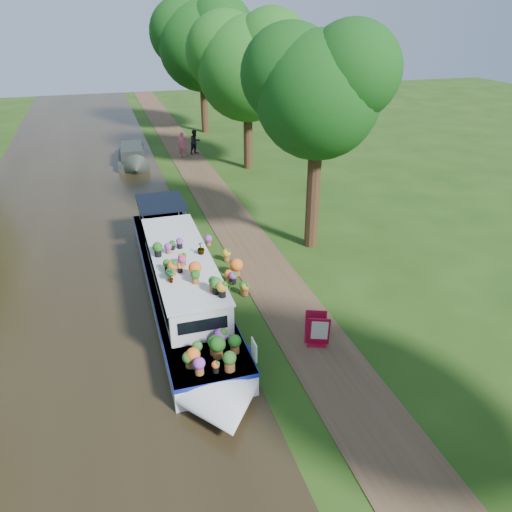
{
  "coord_description": "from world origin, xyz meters",
  "views": [
    {
      "loc": [
        -4.22,
        -15.02,
        9.23
      ],
      "look_at": [
        0.46,
        0.18,
        1.3
      ],
      "focal_mm": 35.0,
      "sensor_mm": 36.0,
      "label": 1
    }
  ],
  "objects_px": {
    "plant_boat": "(183,283)",
    "second_boat": "(132,156)",
    "sandwich_board": "(317,331)",
    "pedestrian_dark": "(195,142)",
    "pedestrian_pink": "(182,145)"
  },
  "relations": [
    {
      "from": "second_boat",
      "to": "sandwich_board",
      "type": "relative_size",
      "value": 5.89
    },
    {
      "from": "second_boat",
      "to": "pedestrian_dark",
      "type": "bearing_deg",
      "value": 16.63
    },
    {
      "from": "sandwich_board",
      "to": "plant_boat",
      "type": "bearing_deg",
      "value": 156.41
    },
    {
      "from": "plant_boat",
      "to": "second_boat",
      "type": "bearing_deg",
      "value": 90.79
    },
    {
      "from": "sandwich_board",
      "to": "pedestrian_pink",
      "type": "relative_size",
      "value": 0.62
    },
    {
      "from": "plant_boat",
      "to": "sandwich_board",
      "type": "relative_size",
      "value": 13.06
    },
    {
      "from": "second_boat",
      "to": "pedestrian_dark",
      "type": "xyz_separation_m",
      "value": [
        4.4,
        0.97,
        0.39
      ]
    },
    {
      "from": "sandwich_board",
      "to": "second_boat",
      "type": "bearing_deg",
      "value": 121.15
    },
    {
      "from": "plant_boat",
      "to": "second_boat",
      "type": "xyz_separation_m",
      "value": [
        -0.25,
        18.48,
        -0.38
      ]
    },
    {
      "from": "plant_boat",
      "to": "pedestrian_dark",
      "type": "xyz_separation_m",
      "value": [
        4.15,
        19.45,
        0.02
      ]
    },
    {
      "from": "second_boat",
      "to": "sandwich_board",
      "type": "height_order",
      "value": "second_boat"
    },
    {
      "from": "second_boat",
      "to": "pedestrian_pink",
      "type": "xyz_separation_m",
      "value": [
        3.42,
        0.45,
        0.39
      ]
    },
    {
      "from": "plant_boat",
      "to": "pedestrian_dark",
      "type": "relative_size",
      "value": 8.06
    },
    {
      "from": "second_boat",
      "to": "sandwich_board",
      "type": "xyz_separation_m",
      "value": [
        3.73,
        -21.96,
        0.02
      ]
    },
    {
      "from": "sandwich_board",
      "to": "pedestrian_pink",
      "type": "bearing_deg",
      "value": 112.3
    }
  ]
}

